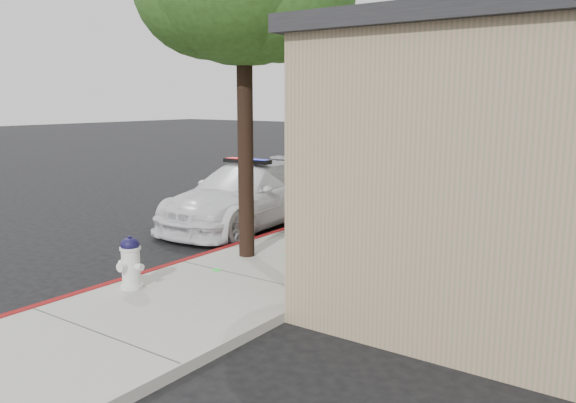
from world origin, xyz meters
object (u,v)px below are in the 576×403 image
Objects in this scene: fire_hydrant at (131,262)px; street_tree_far at (438,75)px; street_tree_mid at (423,65)px; police_car at (248,194)px.

fire_hydrant is 12.85m from street_tree_far.
street_tree_mid is at bearing 85.03° from fire_hydrant.
street_tree_mid reaches higher than street_tree_far.
police_car reaches higher than fire_hydrant.
street_tree_far reaches higher than police_car.
police_car is 8.09m from street_tree_far.
police_car is at bearing -106.09° from street_tree_far.
police_car is 5.58m from fire_hydrant.
street_tree_far is at bearing 85.10° from fire_hydrant.
street_tree_mid reaches higher than police_car.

